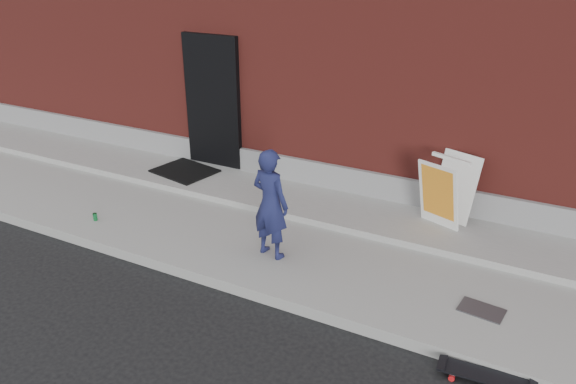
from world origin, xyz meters
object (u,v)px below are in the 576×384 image
Objects in this scene: skateboard at (486,376)px; soda_can at (95,217)px; pizza_sign at (446,191)px; child at (270,204)px.

soda_can is at bearing 173.96° from skateboard.
pizza_sign is 8.73× the size of soda_can.
skateboard is at bearing -6.04° from soda_can.
skateboard is 7.96× the size of soda_can.
skateboard is at bearing -68.02° from pizza_sign.
pizza_sign reaches higher than soda_can.
pizza_sign is at bearing 24.64° from soda_can.
pizza_sign is 5.06m from soda_can.
soda_can reaches higher than skateboard.
child is at bearing 7.17° from soda_can.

